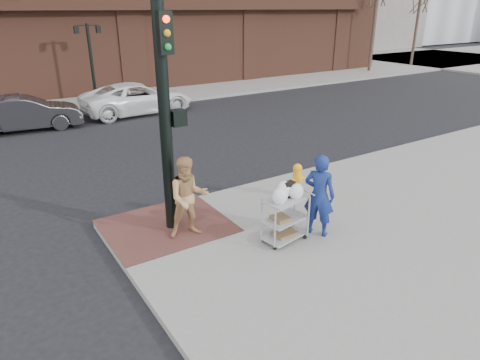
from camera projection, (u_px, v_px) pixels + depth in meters
ground at (208, 241)px, 9.68m from camera, size 220.00×220.00×0.00m
sidewalk_far at (160, 62)px, 40.84m from camera, size 65.00×36.00×0.15m
brick_curb_ramp at (166, 225)px, 10.02m from camera, size 2.80×2.40×0.01m
lamp_post at (91, 55)px, 22.15m from camera, size 1.32×0.22×4.00m
traffic_signal_pole at (166, 114)px, 8.98m from camera, size 0.61×0.51×5.00m
woman_blue at (319, 195)px, 9.34m from camera, size 0.74×0.82×1.88m
pedestrian_tan at (188, 197)px, 9.29m from camera, size 1.04×0.89×1.84m
sedan_dark at (25, 113)px, 18.08m from camera, size 4.62×2.03×1.47m
minivan_white at (138, 98)px, 21.02m from camera, size 5.49×2.67×1.51m
utility_cart at (285, 215)px, 9.17m from camera, size 1.06×0.71×1.35m
fire_hydrant at (297, 180)px, 11.37m from camera, size 0.45×0.31×0.95m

